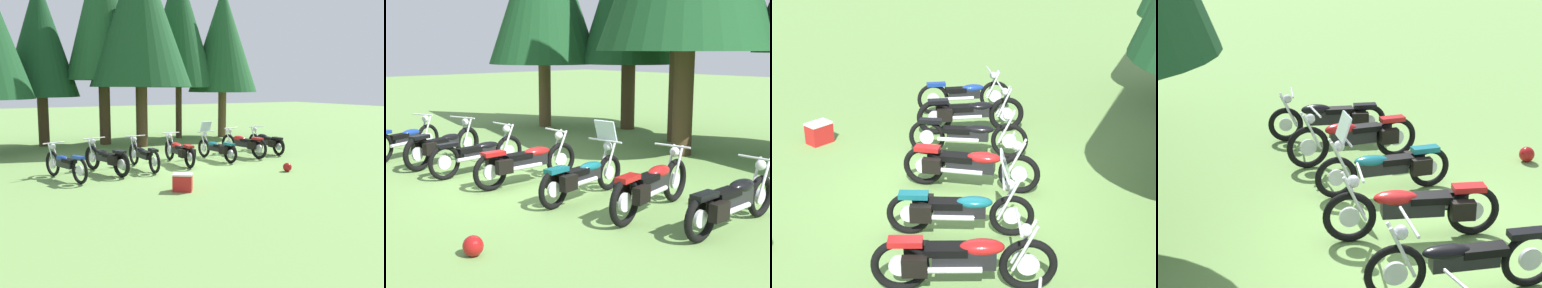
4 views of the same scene
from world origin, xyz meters
TOP-DOWN VIEW (x-y plane):
  - ground_plane at (0.00, 0.00)m, footprint 80.00×80.00m
  - motorcycle_0 at (-4.02, -0.67)m, footprint 0.91×2.15m
  - motorcycle_1 at (-2.72, -0.37)m, footprint 1.00×2.28m
  - motorcycle_2 at (-1.47, -0.19)m, footprint 0.72×2.36m
  - motorcycle_3 at (-0.08, 0.01)m, footprint 0.63×2.42m
  - motorcycle_4 at (1.45, 0.09)m, footprint 0.77×2.22m
  - motorcycle_5 at (2.78, 0.35)m, footprint 0.81×2.38m
  - motorcycle_6 at (4.06, 0.64)m, footprint 0.68×2.31m
  - dropped_helmet at (2.32, -2.68)m, footprint 0.27×0.27m

SIDE VIEW (x-z plane):
  - ground_plane at x=0.00m, z-range 0.00..0.00m
  - dropped_helmet at x=2.32m, z-range 0.00..0.27m
  - motorcycle_2 at x=-1.47m, z-range -0.06..0.95m
  - motorcycle_6 at x=4.06m, z-range -0.05..0.94m
  - motorcycle_4 at x=1.45m, z-range -0.23..1.12m
  - motorcycle_0 at x=-4.02m, z-range -0.06..0.97m
  - motorcycle_3 at x=-0.08m, z-range -0.05..0.97m
  - motorcycle_1 at x=-2.72m, z-range -0.06..0.98m
  - motorcycle_5 at x=2.78m, z-range -0.04..0.99m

